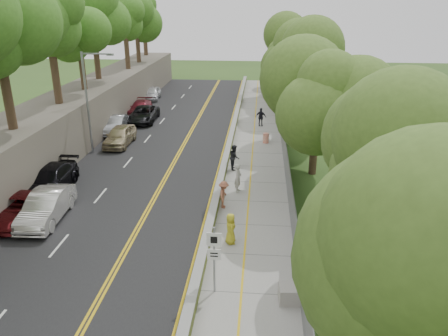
# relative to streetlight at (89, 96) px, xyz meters

# --- Properties ---
(ground) EXTENTS (140.00, 140.00, 0.00)m
(ground) POSITION_rel_streetlight_xyz_m (10.46, -14.00, -4.64)
(ground) COLOR #33511E
(ground) RESTS_ON ground
(road) EXTENTS (11.20, 66.00, 0.04)m
(road) POSITION_rel_streetlight_xyz_m (5.06, 1.00, -4.62)
(road) COLOR black
(road) RESTS_ON ground
(sidewalk) EXTENTS (4.20, 66.00, 0.05)m
(sidewalk) POSITION_rel_streetlight_xyz_m (13.01, 1.00, -4.61)
(sidewalk) COLOR gray
(sidewalk) RESTS_ON ground
(jersey_barrier) EXTENTS (0.42, 66.00, 0.60)m
(jersey_barrier) POSITION_rel_streetlight_xyz_m (10.71, 1.00, -4.34)
(jersey_barrier) COLOR #C1E43E
(jersey_barrier) RESTS_ON ground
(rock_embankment) EXTENTS (5.00, 66.00, 4.00)m
(rock_embankment) POSITION_rel_streetlight_xyz_m (-3.04, 1.00, -2.64)
(rock_embankment) COLOR #595147
(rock_embankment) RESTS_ON ground
(chainlink_fence) EXTENTS (0.04, 66.00, 2.00)m
(chainlink_fence) POSITION_rel_streetlight_xyz_m (15.11, 1.00, -3.64)
(chainlink_fence) COLOR slate
(chainlink_fence) RESTS_ON ground
(trees_embankment) EXTENTS (6.40, 66.00, 13.00)m
(trees_embankment) POSITION_rel_streetlight_xyz_m (-2.54, 1.00, 5.86)
(trees_embankment) COLOR #437E23
(trees_embankment) RESTS_ON rock_embankment
(trees_fenceside) EXTENTS (7.00, 66.00, 14.00)m
(trees_fenceside) POSITION_rel_streetlight_xyz_m (17.46, 1.00, 2.36)
(trees_fenceside) COLOR #517329
(trees_fenceside) RESTS_ON ground
(streetlight) EXTENTS (2.52, 0.22, 8.00)m
(streetlight) POSITION_rel_streetlight_xyz_m (0.00, 0.00, 0.00)
(streetlight) COLOR gray
(streetlight) RESTS_ON ground
(signpost) EXTENTS (0.62, 0.09, 3.10)m
(signpost) POSITION_rel_streetlight_xyz_m (11.51, -17.02, -2.68)
(signpost) COLOR gray
(signpost) RESTS_ON sidewalk
(construction_barrel) EXTENTS (0.52, 0.52, 0.86)m
(construction_barrel) POSITION_rel_streetlight_xyz_m (13.74, 3.69, -4.16)
(construction_barrel) COLOR red
(construction_barrel) RESTS_ON sidewalk
(concrete_block) EXTENTS (1.14, 0.89, 0.73)m
(concrete_block) POSITION_rel_streetlight_xyz_m (14.76, -17.37, -4.23)
(concrete_block) COLOR gray
(concrete_block) RESTS_ON sidewalk
(car_1) EXTENTS (2.03, 5.06, 1.64)m
(car_1) POSITION_rel_streetlight_xyz_m (1.46, -11.40, -3.78)
(car_1) COLOR silver
(car_1) RESTS_ON road
(car_2) EXTENTS (2.33, 4.97, 1.37)m
(car_2) POSITION_rel_streetlight_xyz_m (-0.14, -11.41, -3.91)
(car_2) COLOR #581214
(car_2) RESTS_ON road
(car_3) EXTENTS (2.34, 5.61, 1.62)m
(car_3) POSITION_rel_streetlight_xyz_m (-0.14, -7.67, -3.79)
(car_3) COLOR black
(car_3) RESTS_ON road
(car_4) EXTENTS (1.91, 4.75, 1.62)m
(car_4) POSITION_rel_streetlight_xyz_m (1.40, 2.10, -3.79)
(car_4) COLOR tan
(car_4) RESTS_ON road
(car_5) EXTENTS (2.06, 4.77, 1.53)m
(car_5) POSITION_rel_streetlight_xyz_m (-0.14, 5.63, -3.84)
(car_5) COLOR #9C9FA3
(car_5) RESTS_ON road
(car_6) EXTENTS (2.70, 5.51, 1.51)m
(car_6) POSITION_rel_streetlight_xyz_m (1.46, 9.60, -3.85)
(car_6) COLOR black
(car_6) RESTS_ON road
(car_7) EXTENTS (2.15, 4.91, 1.40)m
(car_7) POSITION_rel_streetlight_xyz_m (0.37, 12.51, -3.90)
(car_7) COLOR maroon
(car_7) RESTS_ON road
(car_8) EXTENTS (2.09, 4.51, 1.50)m
(car_8) POSITION_rel_streetlight_xyz_m (-0.14, 19.94, -3.85)
(car_8) COLOR white
(car_8) RESTS_ON road
(painter_0) EXTENTS (0.69, 0.90, 1.65)m
(painter_0) POSITION_rel_streetlight_xyz_m (11.90, -13.00, -3.77)
(painter_0) COLOR gold
(painter_0) RESTS_ON sidewalk
(painter_1) EXTENTS (0.53, 0.74, 1.90)m
(painter_1) POSITION_rel_streetlight_xyz_m (11.91, -6.62, -3.64)
(painter_1) COLOR beige
(painter_1) RESTS_ON sidewalk
(painter_2) EXTENTS (0.82, 0.99, 1.84)m
(painter_2) POSITION_rel_streetlight_xyz_m (11.43, -2.68, -3.67)
(painter_2) COLOR black
(painter_2) RESTS_ON sidewalk
(painter_3) EXTENTS (0.68, 1.12, 1.68)m
(painter_3) POSITION_rel_streetlight_xyz_m (11.21, -9.00, -3.75)
(painter_3) COLOR #9D5A41
(painter_3) RESTS_ON sidewalk
(person_far) EXTENTS (1.12, 0.62, 1.80)m
(person_far) POSITION_rel_streetlight_xyz_m (13.26, 8.89, -3.69)
(person_far) COLOR black
(person_far) RESTS_ON sidewalk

